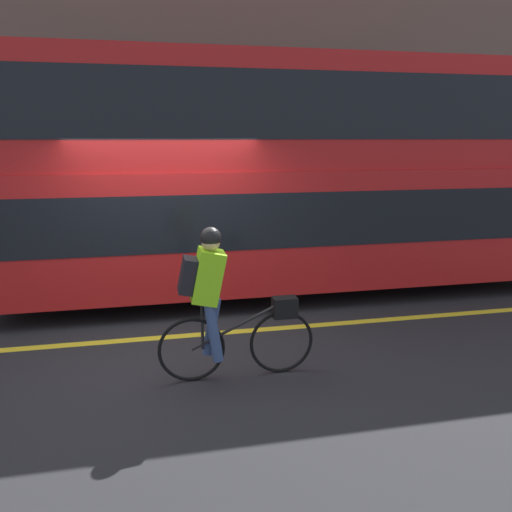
# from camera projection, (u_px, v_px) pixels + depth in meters

# --- Properties ---
(ground_plane) EXTENTS (80.00, 80.00, 0.00)m
(ground_plane) POSITION_uv_depth(u_px,v_px,m) (172.00, 335.00, 6.51)
(ground_plane) COLOR #232326
(road_center_line) EXTENTS (50.00, 0.14, 0.01)m
(road_center_line) POSITION_uv_depth(u_px,v_px,m) (172.00, 337.00, 6.44)
(road_center_line) COLOR yellow
(road_center_line) RESTS_ON ground_plane
(sidewalk_curb) EXTENTS (60.00, 2.12, 0.14)m
(sidewalk_curb) POSITION_uv_depth(u_px,v_px,m) (161.00, 250.00, 11.12)
(sidewalk_curb) COLOR gray
(sidewalk_curb) RESTS_ON ground_plane
(building_facade) EXTENTS (60.00, 0.30, 7.79)m
(building_facade) POSITION_uv_depth(u_px,v_px,m) (153.00, 75.00, 11.38)
(building_facade) COLOR brown
(building_facade) RESTS_ON ground_plane
(bus) EXTENTS (9.12, 2.43, 3.66)m
(bus) POSITION_uv_depth(u_px,v_px,m) (290.00, 169.00, 8.03)
(bus) COLOR black
(bus) RESTS_ON ground_plane
(cyclist_on_bike) EXTENTS (1.68, 0.32, 1.65)m
(cyclist_on_bike) POSITION_uv_depth(u_px,v_px,m) (220.00, 299.00, 5.15)
(cyclist_on_bike) COLOR black
(cyclist_on_bike) RESTS_ON ground_plane
(street_sign_post) EXTENTS (0.36, 0.09, 2.38)m
(street_sign_post) POSITION_uv_depth(u_px,v_px,m) (473.00, 181.00, 12.21)
(street_sign_post) COLOR #59595B
(street_sign_post) RESTS_ON sidewalk_curb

